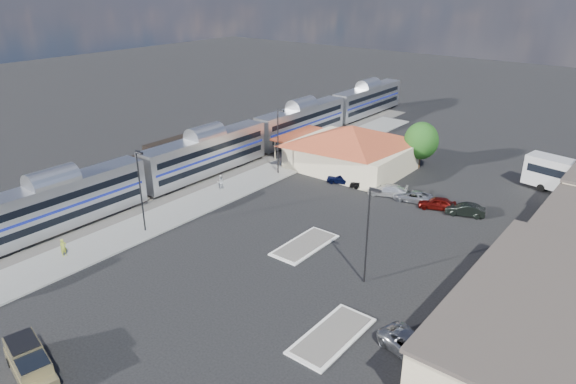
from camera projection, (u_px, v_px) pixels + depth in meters
The scene contains 22 objects.
ground at pixel (261, 241), 52.06m from camera, with size 280.00×280.00×0.00m, color black.
railbed at pixel (184, 174), 69.87m from camera, with size 16.00×100.00×0.12m, color #4C4944.
platform at pixel (220, 194), 63.25m from camera, with size 5.50×92.00×0.18m, color gray.
passenger_train at pixel (207, 156), 68.17m from camera, with size 3.00×104.00×5.55m.
freight_cars at pixel (190, 150), 73.62m from camera, with size 2.80×46.00×4.00m.
station_depot at pixel (351, 147), 70.79m from camera, with size 18.35×12.24×6.20m.
traffic_island_south at pixel (305, 245), 51.17m from camera, with size 3.30×7.50×0.21m.
traffic_island_north at pixel (332, 335), 38.21m from camera, with size 3.30×7.50×0.21m.
lamp_plat_s at pixel (140, 185), 51.93m from camera, with size 1.08×0.25×9.00m.
lamp_plat_n at pixel (278, 136), 67.81m from camera, with size 1.08×0.25×9.00m.
lamp_lot at pixel (369, 228), 43.05m from camera, with size 1.08×0.25×9.00m.
tree_depot at pixel (421, 141), 70.44m from camera, with size 4.71×4.71×6.63m.
pickup_truck at pixel (30, 364), 34.23m from camera, with size 5.92×3.12×1.94m.
suv at pixel (414, 348), 35.97m from camera, with size 2.54×5.51×1.53m, color #96999E.
person_a at pixel (63, 248), 48.66m from camera, with size 0.65×0.43×1.78m, color #B9C83E.
person_b at pixel (220, 182), 64.27m from camera, with size 0.88×0.68×1.80m, color silver.
parked_car_a at pixel (343, 178), 66.44m from camera, with size 1.73×4.30×1.46m, color #0B123A.
parked_car_b at pixel (366, 184), 64.84m from camera, with size 1.39×3.98×1.31m, color black.
parked_car_c at pixel (387, 190), 62.77m from camera, with size 1.97×4.85×1.41m, color silver.
parked_car_d at pixel (413, 196), 61.17m from camera, with size 2.14×4.65×1.29m, color #999BA1.
parked_car_e at pixel (437, 203), 59.09m from camera, with size 1.70×4.22×1.44m, color #670F0B.
parked_car_f at pixel (465, 210), 57.48m from camera, with size 1.49×4.27×1.41m, color black.
Camera 1 is at (30.79, -34.38, 24.74)m, focal length 32.00 mm.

